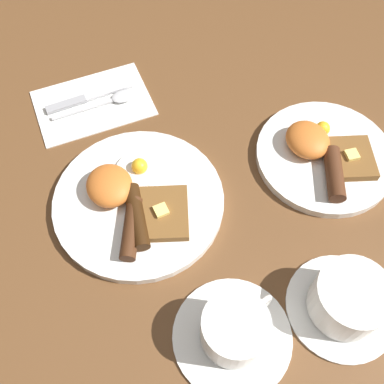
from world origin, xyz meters
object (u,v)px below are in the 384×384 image
at_px(spoon, 114,99).
at_px(breakfast_plate_near, 136,200).
at_px(breakfast_plate_far, 324,154).
at_px(knife, 85,98).
at_px(teacup_near, 234,331).
at_px(teacup_far, 348,300).

bearing_deg(spoon, breakfast_plate_near, -98.66).
bearing_deg(breakfast_plate_far, knife, -132.13).
distance_m(breakfast_plate_near, knife, 0.25).
distance_m(teacup_near, knife, 0.50).
height_order(breakfast_plate_far, spoon, breakfast_plate_far).
bearing_deg(teacup_near, knife, -174.17).
distance_m(teacup_near, spoon, 0.47).
distance_m(breakfast_plate_near, teacup_far, 0.34).
relative_size(breakfast_plate_near, knife, 1.64).
distance_m(teacup_far, knife, 0.56).
relative_size(knife, spoon, 1.05).
bearing_deg(breakfast_plate_near, knife, -178.40).
bearing_deg(teacup_near, spoon, -179.74).
bearing_deg(spoon, teacup_far, -70.27).
relative_size(breakfast_plate_far, teacup_far, 1.49).
height_order(breakfast_plate_far, teacup_near, teacup_near).
distance_m(breakfast_plate_far, teacup_near, 0.34).
bearing_deg(teacup_far, spoon, -162.22).
height_order(breakfast_plate_near, spoon, breakfast_plate_near).
bearing_deg(teacup_near, teacup_far, 79.53).
bearing_deg(teacup_near, breakfast_plate_near, -170.03).
relative_size(teacup_near, spoon, 1.04).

